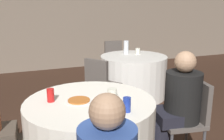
{
  "coord_description": "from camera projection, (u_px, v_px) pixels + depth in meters",
  "views": [
    {
      "loc": [
        -0.78,
        -2.21,
        1.56
      ],
      "look_at": [
        0.27,
        0.47,
        0.82
      ],
      "focal_mm": 40.0,
      "sensor_mm": 36.0,
      "label": 1
    }
  ],
  "objects": [
    {
      "name": "chair_near_east",
      "position": [
        190.0,
        113.0,
        2.53
      ],
      "size": [
        0.47,
        0.47,
        0.85
      ],
      "rotation": [
        0.0,
        0.0,
        1.39
      ],
      "color": "#59514C",
      "rests_on": "ground_plane"
    },
    {
      "name": "soda_can_blue",
      "position": [
        127.0,
        105.0,
        2.03
      ],
      "size": [
        0.07,
        0.07,
        0.12
      ],
      "color": "#1E38A5",
      "rests_on": "table_near"
    },
    {
      "name": "table_near",
      "position": [
        91.0,
        136.0,
        2.37
      ],
      "size": [
        1.2,
        1.2,
        0.72
      ],
      "color": "white",
      "rests_on": "ground_plane"
    },
    {
      "name": "pizza_plate_near",
      "position": [
        79.0,
        101.0,
        2.26
      ],
      "size": [
        0.25,
        0.25,
        0.02
      ],
      "color": "white",
      "rests_on": "table_near"
    },
    {
      "name": "chair_far_north",
      "position": [
        115.0,
        57.0,
        5.28
      ],
      "size": [
        0.42,
        0.42,
        0.85
      ],
      "rotation": [
        0.0,
        0.0,
        -3.18
      ],
      "color": "#59514C",
      "rests_on": "ground_plane"
    },
    {
      "name": "soda_can_silver",
      "position": [
        105.0,
        106.0,
        1.99
      ],
      "size": [
        0.07,
        0.07,
        0.12
      ],
      "color": "silver",
      "rests_on": "table_near"
    },
    {
      "name": "soda_can_red",
      "position": [
        51.0,
        95.0,
        2.25
      ],
      "size": [
        0.07,
        0.07,
        0.12
      ],
      "color": "red",
      "rests_on": "table_near"
    },
    {
      "name": "cup_far",
      "position": [
        138.0,
        51.0,
        4.49
      ],
      "size": [
        0.08,
        0.08,
        0.11
      ],
      "color": "silver",
      "rests_on": "table_far"
    },
    {
      "name": "wall_back",
      "position": [
        47.0,
        13.0,
        6.03
      ],
      "size": [
        16.0,
        0.06,
        2.8
      ],
      "color": "gray",
      "rests_on": "ground_plane"
    },
    {
      "name": "bottle_far",
      "position": [
        126.0,
        47.0,
        4.48
      ],
      "size": [
        0.09,
        0.09,
        0.24
      ],
      "color": "silver",
      "rests_on": "table_far"
    },
    {
      "name": "cup_near",
      "position": [
        112.0,
        94.0,
        2.32
      ],
      "size": [
        0.09,
        0.09,
        0.1
      ],
      "color": "silver",
      "rests_on": "table_near"
    },
    {
      "name": "person_black_shirt",
      "position": [
        176.0,
        107.0,
        2.48
      ],
      "size": [
        0.51,
        0.39,
        1.15
      ],
      "rotation": [
        0.0,
        0.0,
        1.39
      ],
      "color": "black",
      "rests_on": "ground_plane"
    },
    {
      "name": "chair_far_southwest",
      "position": [
        100.0,
        81.0,
        3.58
      ],
      "size": [
        0.56,
        0.56,
        0.85
      ],
      "rotation": [
        0.0,
        0.0,
        -0.96
      ],
      "color": "#59514C",
      "rests_on": "ground_plane"
    },
    {
      "name": "table_far",
      "position": [
        133.0,
        76.0,
        4.41
      ],
      "size": [
        1.15,
        1.15,
        0.72
      ],
      "color": "white",
      "rests_on": "ground_plane"
    }
  ]
}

